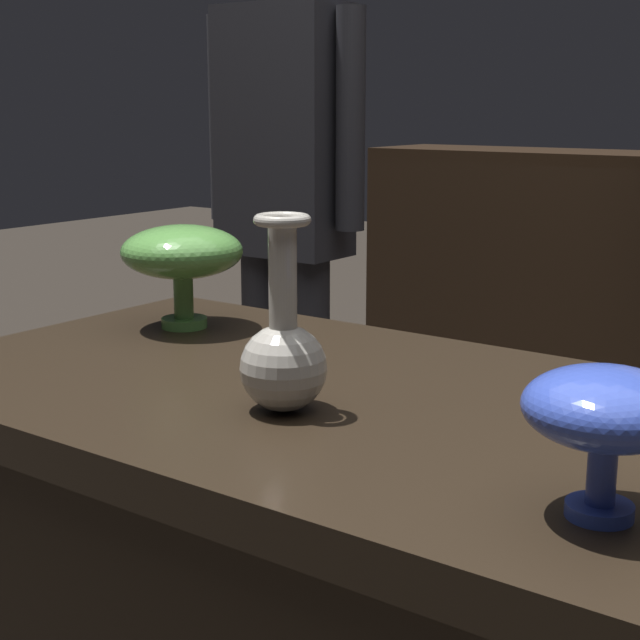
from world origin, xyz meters
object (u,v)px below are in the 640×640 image
object	(u,v)px
vase_right_accent	(182,254)
visitor_near_left	(284,197)
vase_centerpiece	(283,352)
vase_left_accent	(606,412)

from	to	relation	value
vase_right_accent	visitor_near_left	world-z (taller)	visitor_near_left
vase_centerpiece	vase_left_accent	world-z (taller)	vase_centerpiece
vase_left_accent	visitor_near_left	size ratio (longest dim) A/B	0.09
vase_right_accent	vase_left_accent	bearing A→B (deg)	-21.27
vase_centerpiece	vase_left_accent	size ratio (longest dim) A/B	1.60
vase_centerpiece	visitor_near_left	distance (m)	1.36
vase_centerpiece	vase_left_accent	distance (m)	0.41
vase_right_accent	visitor_near_left	size ratio (longest dim) A/B	0.12
vase_left_accent	vase_right_accent	world-z (taller)	vase_right_accent
vase_left_accent	visitor_near_left	xyz separation A→B (m)	(-1.24, 1.14, 0.02)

